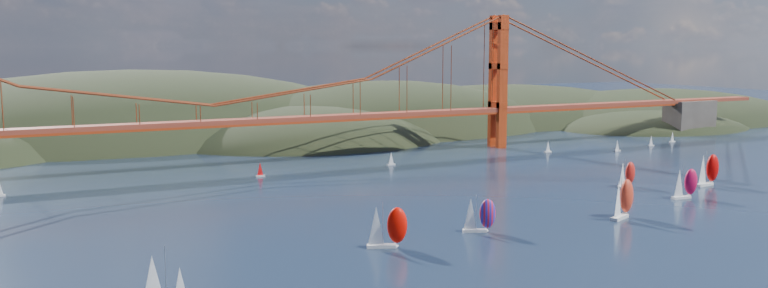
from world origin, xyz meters
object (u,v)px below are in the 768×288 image
racer_4 (707,169)px  racer_rwb (479,214)px  racer_2 (685,183)px  racer_0 (386,226)px  racer_3 (626,174)px  racer_1 (622,198)px

racer_4 → racer_rwb: size_ratio=1.23×
racer_2 → racer_rwb: bearing=-171.0°
racer_0 → racer_3: size_ratio=1.16×
racer_4 → racer_rwb: racer_4 is taller
racer_3 → racer_1: bearing=-146.0°
racer_2 → racer_4: size_ratio=0.88×
racer_rwb → racer_1: bearing=17.1°
racer_2 → racer_1: bearing=-158.3°
racer_1 → racer_4: (55.53, 21.33, -0.04)m
racer_2 → racer_rwb: racer_2 is taller
racer_1 → racer_rwb: 39.58m
racer_0 → racer_2: size_ratio=1.05×
racer_0 → racer_rwb: (25.02, 2.52, -0.55)m
racer_0 → racer_3: racer_0 is taller
racer_4 → racer_1: bearing=-165.0°
racer_3 → racer_4: racer_4 is taller
racer_2 → racer_4: bearing=30.7°
racer_3 → racer_rwb: 75.55m
racer_2 → racer_0: bearing=-170.7°
racer_4 → racer_rwb: bearing=-175.9°
racer_rwb → racer_4: bearing=33.7°
racer_1 → racer_2: (33.56, 10.49, -0.67)m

